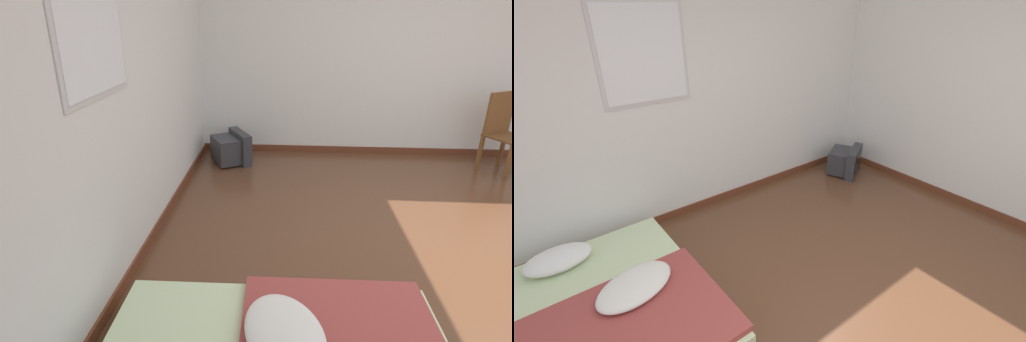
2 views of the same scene
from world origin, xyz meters
TOP-DOWN VIEW (x-y plane):
  - wall_back at (-0.00, 2.60)m, footprint 7.68×0.08m
  - mattress_bed at (-1.18, 1.48)m, footprint 1.36×1.82m
  - crt_tv at (2.16, 2.13)m, footprint 0.60×0.56m

SIDE VIEW (x-z plane):
  - mattress_bed at x=-1.18m, z-range -0.04..0.30m
  - crt_tv at x=2.16m, z-range -0.01..0.38m
  - wall_back at x=0.00m, z-range -0.01..2.59m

